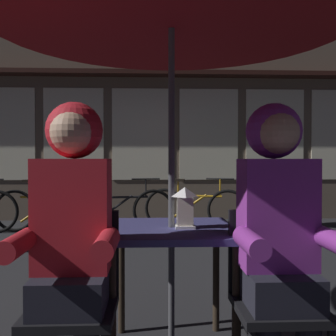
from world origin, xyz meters
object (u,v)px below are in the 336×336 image
at_px(lantern, 185,207).
at_px(cafe_table, 171,245).
at_px(chair_right, 274,291).
at_px(bicycle_second, 47,210).
at_px(person_left_hooded, 72,221).
at_px(chair_left, 75,294).
at_px(person_right_hooded, 278,219).
at_px(bicycle_third, 121,210).
at_px(potted_plant, 303,194).
at_px(bicycle_fourth, 195,208).

bearing_deg(lantern, cafe_table, 156.78).
xyz_separation_m(chair_right, bicycle_second, (-2.21, 4.29, -0.14)).
height_order(chair_right, person_left_hooded, person_left_hooded).
xyz_separation_m(chair_left, person_right_hooded, (0.96, -0.06, 0.36)).
bearing_deg(cafe_table, chair_left, -142.45).
bearing_deg(bicycle_third, person_left_hooded, -88.54).
height_order(cafe_table, potted_plant, potted_plant).
bearing_deg(bicycle_third, potted_plant, 6.83).
relative_size(person_right_hooded, bicycle_second, 0.83).
relative_size(person_left_hooded, bicycle_second, 0.83).
relative_size(chair_left, bicycle_second, 0.52).
xyz_separation_m(cafe_table, chair_right, (0.48, -0.37, -0.15)).
bearing_deg(bicycle_fourth, cafe_table, -98.43).
xyz_separation_m(person_right_hooded, bicycle_fourth, (0.11, 4.41, -0.50)).
height_order(lantern, chair_left, lantern).
relative_size(cafe_table, person_left_hooded, 0.53).
bearing_deg(bicycle_second, person_left_hooded, -73.92).
xyz_separation_m(person_right_hooded, potted_plant, (1.93, 4.63, -0.30)).
distance_m(bicycle_fourth, potted_plant, 1.85).
height_order(person_right_hooded, potted_plant, person_right_hooded).
relative_size(chair_right, bicycle_third, 0.52).
height_order(bicycle_third, bicycle_fourth, same).
relative_size(bicycle_second, bicycle_fourth, 1.02).
height_order(chair_left, potted_plant, potted_plant).
bearing_deg(chair_right, bicycle_second, 117.27).
relative_size(bicycle_third, bicycle_fourth, 1.02).
height_order(lantern, person_left_hooded, person_left_hooded).
bearing_deg(person_left_hooded, lantern, 35.44).
relative_size(chair_right, person_right_hooded, 0.62).
xyz_separation_m(person_left_hooded, potted_plant, (2.89, 4.63, -0.30)).
bearing_deg(bicycle_fourth, potted_plant, 6.80).
bearing_deg(lantern, chair_right, -39.70).
relative_size(bicycle_third, potted_plant, 1.82).
distance_m(person_left_hooded, person_right_hooded, 0.96).
height_order(lantern, bicycle_fourth, lantern).
bearing_deg(person_left_hooded, person_right_hooded, 0.00).
bearing_deg(chair_right, cafe_table, 142.45).
height_order(chair_right, person_right_hooded, person_right_hooded).
bearing_deg(bicycle_second, chair_left, -73.72).
distance_m(chair_right, bicycle_second, 4.83).
xyz_separation_m(person_right_hooded, bicycle_third, (-1.07, 4.27, -0.50)).
distance_m(lantern, bicycle_fourth, 4.08).
distance_m(cafe_table, potted_plant, 4.85).
xyz_separation_m(person_left_hooded, bicycle_fourth, (1.07, 4.41, -0.50)).
distance_m(cafe_table, person_right_hooded, 0.67).
distance_m(person_left_hooded, bicycle_fourth, 4.57).
bearing_deg(chair_left, person_left_hooded, -90.00).
bearing_deg(chair_left, chair_right, 0.00).
height_order(person_right_hooded, bicycle_fourth, person_right_hooded).
relative_size(chair_left, bicycle_third, 0.52).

